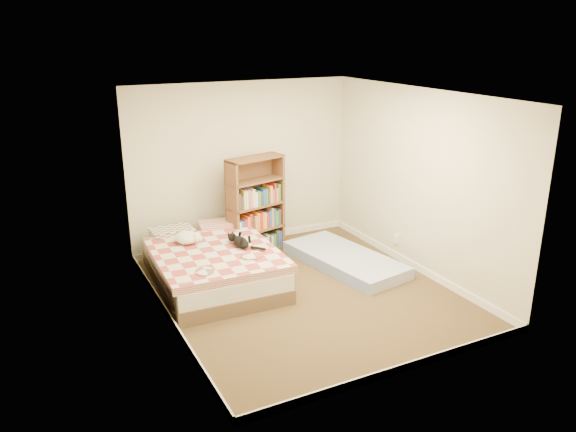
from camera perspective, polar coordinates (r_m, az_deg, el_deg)
name	(u,v)px	position (r m, az deg, el deg)	size (l,w,h in m)	color
room	(305,203)	(6.82, 1.74, 1.29)	(3.51, 4.01, 2.51)	#49351F
bed	(212,264)	(7.54, -7.74, -4.82)	(1.59, 2.14, 0.56)	brown
bookshelf	(255,218)	(8.36, -3.34, -0.15)	(0.95, 0.49, 1.47)	brown
floor_mattress	(345,260)	(8.07, 5.81, -4.42)	(0.84, 1.86, 0.17)	#7F96D3
black_cat	(240,241)	(7.40, -4.89, -2.58)	(0.26, 0.63, 0.14)	black
white_dog	(188,237)	(7.57, -10.16, -2.16)	(0.34, 0.35, 0.16)	white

